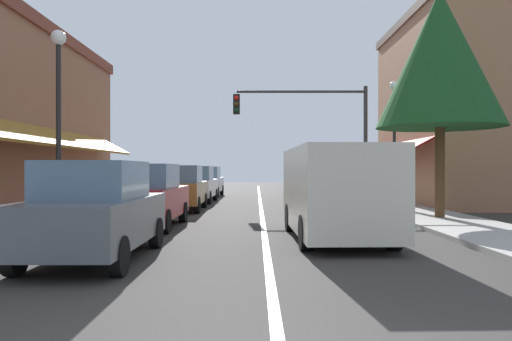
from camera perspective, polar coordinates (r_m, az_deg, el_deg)
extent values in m
plane|color=#33302D|center=(21.38, 0.81, -4.20)|extent=(80.00, 80.00, 0.00)
cube|color=gray|center=(22.02, -13.69, -3.92)|extent=(2.60, 56.00, 0.12)
cube|color=#A39E99|center=(22.12, 15.24, -3.90)|extent=(2.60, 56.00, 0.12)
cube|color=silver|center=(21.38, 0.81, -4.19)|extent=(0.14, 52.00, 0.01)
cube|color=slate|center=(16.70, -23.22, -0.63)|extent=(0.08, 10.64, 1.80)
cube|color=olive|center=(16.50, -21.28, 3.53)|extent=(1.27, 11.76, 0.73)
cube|color=slate|center=(19.74, -19.64, 7.83)|extent=(0.08, 1.10, 1.30)
cube|color=#9E6B4C|center=(25.28, 22.26, 6.06)|extent=(4.83, 10.00, 8.46)
cube|color=brown|center=(26.11, 22.27, 15.78)|extent=(5.03, 10.20, 0.40)
cube|color=slate|center=(24.37, 17.11, -0.38)|extent=(0.08, 7.60, 1.80)
cube|color=maroon|center=(24.22, 15.73, 2.46)|extent=(1.27, 8.40, 0.73)
cube|color=slate|center=(22.71, 18.77, 11.49)|extent=(0.08, 1.10, 1.30)
cube|color=slate|center=(26.85, 15.74, 9.73)|extent=(0.08, 1.10, 1.30)
cube|color=#4C5156|center=(9.32, -17.73, -5.50)|extent=(1.74, 4.11, 0.80)
cube|color=slate|center=(9.18, -17.93, -1.02)|extent=(1.53, 2.01, 0.66)
cylinder|color=black|center=(10.89, -19.47, -6.80)|extent=(0.20, 0.62, 0.62)
cylinder|color=black|center=(10.46, -11.23, -7.08)|extent=(0.20, 0.62, 0.62)
cylinder|color=black|center=(8.42, -25.85, -8.86)|extent=(0.20, 0.62, 0.62)
cylinder|color=black|center=(7.86, -15.31, -9.50)|extent=(0.20, 0.62, 0.62)
cube|color=maroon|center=(14.10, -12.24, -3.57)|extent=(1.79, 4.13, 0.80)
cube|color=slate|center=(13.97, -12.33, -0.61)|extent=(1.55, 2.02, 0.66)
cylinder|color=black|center=(15.63, -13.91, -4.68)|extent=(0.21, 0.62, 0.62)
cylinder|color=black|center=(15.30, -8.16, -4.78)|extent=(0.21, 0.62, 0.62)
cylinder|color=black|center=(13.05, -17.02, -5.64)|extent=(0.21, 0.62, 0.62)
cylinder|color=black|center=(12.65, -10.16, -5.82)|extent=(0.21, 0.62, 0.62)
cube|color=brown|center=(19.65, -8.43, -2.51)|extent=(1.76, 4.12, 0.80)
cube|color=slate|center=(19.53, -8.47, -0.39)|extent=(1.54, 2.02, 0.66)
cylinder|color=black|center=(21.13, -10.04, -3.41)|extent=(0.21, 0.62, 0.62)
cylinder|color=black|center=(20.92, -5.76, -3.44)|extent=(0.21, 0.62, 0.62)
cylinder|color=black|center=(18.48, -11.46, -3.93)|extent=(0.21, 0.62, 0.62)
cylinder|color=black|center=(18.24, -6.56, -3.98)|extent=(0.21, 0.62, 0.62)
cube|color=silver|center=(24.30, -6.69, -2.00)|extent=(1.82, 4.14, 0.80)
cube|color=slate|center=(24.18, -6.72, -0.28)|extent=(1.57, 2.04, 0.66)
cylinder|color=black|center=(25.78, -7.99, -2.76)|extent=(0.21, 0.62, 0.62)
cylinder|color=black|center=(25.56, -4.49, -2.79)|extent=(0.21, 0.62, 0.62)
cylinder|color=black|center=(23.12, -9.11, -3.10)|extent=(0.21, 0.62, 0.62)
cylinder|color=black|center=(22.88, -5.21, -3.14)|extent=(0.21, 0.62, 0.62)
cube|color=#B7BABF|center=(29.57, -5.50, -1.61)|extent=(1.82, 4.14, 0.80)
cube|color=slate|center=(29.46, -5.53, -0.20)|extent=(1.57, 2.04, 0.66)
cylinder|color=black|center=(31.03, -6.64, -2.27)|extent=(0.22, 0.62, 0.62)
cylinder|color=black|center=(30.84, -3.73, -2.28)|extent=(0.22, 0.62, 0.62)
cylinder|color=black|center=(28.36, -7.43, -2.50)|extent=(0.22, 0.62, 0.62)
cylinder|color=black|center=(28.15, -4.25, -2.51)|extent=(0.22, 0.62, 0.62)
cube|color=beige|center=(11.55, 9.37, -2.12)|extent=(2.11, 5.06, 1.90)
cube|color=slate|center=(13.91, 7.52, 0.03)|extent=(1.73, 0.32, 0.84)
cube|color=black|center=(14.13, 7.40, -4.50)|extent=(1.87, 0.25, 0.24)
cylinder|color=black|center=(13.01, 4.24, -5.43)|extent=(0.26, 0.73, 0.72)
cylinder|color=black|center=(13.30, 11.86, -5.31)|extent=(0.26, 0.73, 0.72)
cylinder|color=black|center=(9.95, 6.03, -7.16)|extent=(0.26, 0.73, 0.72)
cylinder|color=black|center=(10.33, 15.85, -6.90)|extent=(0.26, 0.73, 0.72)
cylinder|color=#333333|center=(23.12, 12.77, 2.84)|extent=(0.18, 0.18, 5.42)
cylinder|color=#333333|center=(22.92, 5.48, 9.05)|extent=(5.89, 0.12, 0.12)
cube|color=black|center=(22.58, -2.01, 7.64)|extent=(0.30, 0.24, 0.90)
sphere|color=red|center=(22.49, -2.03, 8.39)|extent=(0.20, 0.20, 0.20)
sphere|color=#3D2D0C|center=(22.45, -2.03, 7.69)|extent=(0.20, 0.20, 0.20)
sphere|color=#0C3316|center=(22.41, -2.03, 6.98)|extent=(0.20, 0.20, 0.20)
cylinder|color=black|center=(12.80, -21.57, 3.18)|extent=(0.12, 0.12, 4.61)
sphere|color=white|center=(13.17, -21.59, 14.05)|extent=(0.36, 0.36, 0.36)
cylinder|color=black|center=(19.46, 15.92, 2.15)|extent=(0.12, 0.12, 4.61)
sphere|color=white|center=(19.70, 15.93, 9.40)|extent=(0.36, 0.36, 0.36)
cylinder|color=#4C331E|center=(16.52, 20.70, 0.62)|extent=(0.30, 0.30, 3.52)
cone|color=#19471E|center=(16.88, 20.71, 12.02)|extent=(3.94, 3.94, 4.34)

